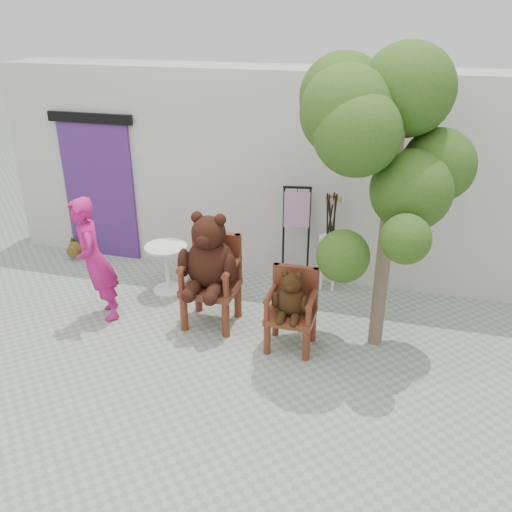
# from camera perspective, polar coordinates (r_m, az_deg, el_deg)

# --- Properties ---
(ground_plane) EXTENTS (60.00, 60.00, 0.00)m
(ground_plane) POSITION_cam_1_polar(r_m,az_deg,el_deg) (6.21, -2.75, -12.41)
(ground_plane) COLOR gray
(ground_plane) RESTS_ON ground
(back_wall) EXTENTS (9.00, 1.00, 3.00)m
(back_wall) POSITION_cam_1_polar(r_m,az_deg,el_deg) (8.27, 3.83, 8.84)
(back_wall) COLOR beige
(back_wall) RESTS_ON ground
(doorway) EXTENTS (1.40, 0.11, 2.33)m
(doorway) POSITION_cam_1_polar(r_m,az_deg,el_deg) (8.99, -16.16, 6.99)
(doorway) COLOR #492369
(doorway) RESTS_ON ground
(chair_big) EXTENTS (0.75, 0.80, 1.52)m
(chair_big) POSITION_cam_1_polar(r_m,az_deg,el_deg) (6.76, -4.86, -0.79)
(chair_big) COLOR #4F1F11
(chair_big) RESTS_ON ground
(chair_small) EXTENTS (0.56, 0.55, 1.02)m
(chair_small) POSITION_cam_1_polar(r_m,az_deg,el_deg) (6.38, 3.79, -4.82)
(chair_small) COLOR #4F1F11
(chair_small) RESTS_ON ground
(person) EXTENTS (0.67, 0.72, 1.66)m
(person) POSITION_cam_1_polar(r_m,az_deg,el_deg) (7.18, -16.62, -0.41)
(person) COLOR #B71668
(person) RESTS_ON ground
(cafe_table) EXTENTS (0.60, 0.60, 0.70)m
(cafe_table) POSITION_cam_1_polar(r_m,az_deg,el_deg) (7.80, -9.37, -0.74)
(cafe_table) COLOR white
(cafe_table) RESTS_ON ground
(display_stand) EXTENTS (0.50, 0.42, 1.51)m
(display_stand) POSITION_cam_1_polar(r_m,az_deg,el_deg) (7.84, 4.19, 0.80)
(display_stand) COLOR black
(display_stand) RESTS_ON ground
(stool_bucket) EXTENTS (0.32, 0.32, 1.45)m
(stool_bucket) POSITION_cam_1_polar(r_m,az_deg,el_deg) (7.74, 7.70, 0.81)
(stool_bucket) COLOR white
(stool_bucket) RESTS_ON ground
(tree) EXTENTS (1.98, 1.73, 3.46)m
(tree) POSITION_cam_1_polar(r_m,az_deg,el_deg) (6.04, 12.67, 12.54)
(tree) COLOR brown
(tree) RESTS_ON ground
(potted_plant) EXTENTS (0.40, 0.36, 0.40)m
(potted_plant) POSITION_cam_1_polar(r_m,az_deg,el_deg) (9.34, -18.28, 1.05)
(potted_plant) COLOR #1D380F
(potted_plant) RESTS_ON ground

